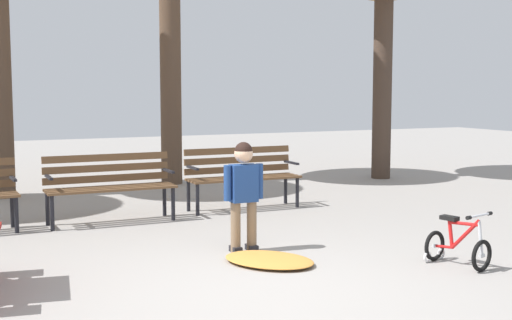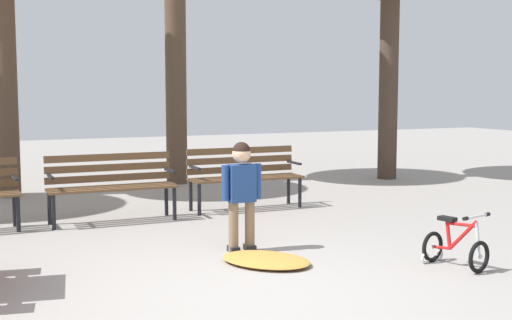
% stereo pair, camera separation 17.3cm
% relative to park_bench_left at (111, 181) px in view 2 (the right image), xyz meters
% --- Properties ---
extents(ground, '(36.00, 36.00, 0.00)m').
position_rel_park_bench_left_xyz_m(ground, '(0.35, -3.55, -0.51)').
color(ground, gray).
extents(park_bench_left, '(1.60, 0.46, 0.85)m').
position_rel_park_bench_left_xyz_m(park_bench_left, '(0.00, 0.00, 0.00)').
color(park_bench_left, brown).
rests_on(park_bench_left, ground).
extents(park_bench_right, '(1.60, 0.46, 0.85)m').
position_rel_park_bench_left_xyz_m(park_bench_right, '(1.90, 0.19, 0.00)').
color(park_bench_right, brown).
rests_on(park_bench_right, ground).
extents(child_standing, '(0.43, 0.19, 1.14)m').
position_rel_park_bench_left_xyz_m(child_standing, '(0.89, -2.15, 0.17)').
color(child_standing, '#7F664C').
rests_on(child_standing, ground).
extents(kids_bicycle, '(0.48, 0.62, 0.54)m').
position_rel_park_bench_left_xyz_m(kids_bicycle, '(2.49, -3.56, -0.31)').
color(kids_bicycle, black).
rests_on(kids_bicycle, ground).
extents(leaf_pile, '(1.04, 1.13, 0.07)m').
position_rel_park_bench_left_xyz_m(leaf_pile, '(0.91, -2.70, -0.48)').
color(leaf_pile, '#C68438').
rests_on(leaf_pile, ground).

